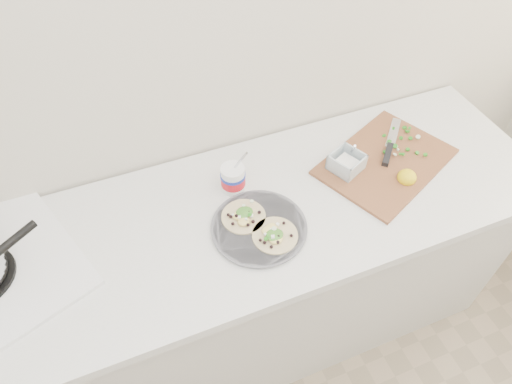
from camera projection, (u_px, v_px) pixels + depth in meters
name	position (u px, v px, depth m)	size (l,w,h in m)	color
counter	(210.00, 293.00, 1.80)	(2.44, 0.66, 0.90)	beige
taco_plate	(259.00, 226.00, 1.44)	(0.31, 0.31, 0.04)	#5A5A61
tub	(234.00, 176.00, 1.52)	(0.08, 0.08, 0.19)	white
cutboard	(382.00, 159.00, 1.63)	(0.56, 0.49, 0.07)	brown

